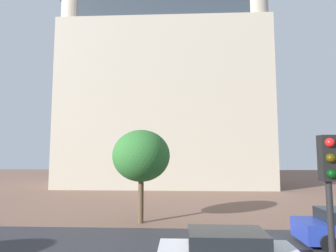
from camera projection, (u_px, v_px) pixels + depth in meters
ground_plane at (167, 249)px, 11.50m from camera, size 120.00×120.00×0.00m
landmark_building at (162, 91)px, 36.53m from camera, size 24.94×11.12×36.14m
traffic_light_pole at (330, 200)px, 5.49m from camera, size 0.28×0.34×4.24m
tree_curb_far at (141, 156)px, 16.37m from camera, size 3.31×3.31×5.27m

